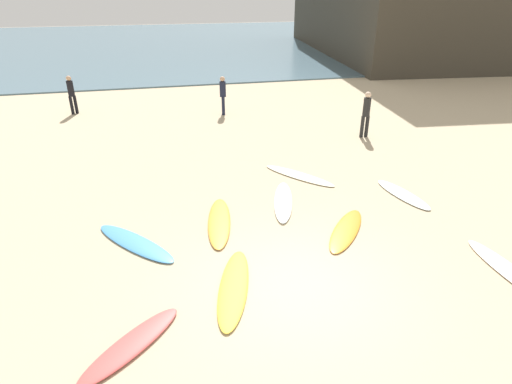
{
  "coord_description": "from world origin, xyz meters",
  "views": [
    {
      "loc": [
        -2.38,
        -6.5,
        5.52
      ],
      "look_at": [
        0.03,
        3.72,
        0.3
      ],
      "focal_mm": 29.83,
      "sensor_mm": 36.0,
      "label": 1
    }
  ],
  "objects_px": {
    "beachgoer_near": "(71,93)",
    "beachgoer_far": "(366,112)",
    "beachgoer_mid": "(223,93)",
    "surfboard_2": "(511,272)",
    "surfboard_1": "(135,243)",
    "surfboard_4": "(403,194)",
    "surfboard_6": "(299,176)",
    "surfboard_5": "(234,287)",
    "surfboard_8": "(219,222)",
    "surfboard_7": "(131,345)",
    "surfboard_0": "(346,230)",
    "surfboard_3": "(283,201)"
  },
  "relations": [
    {
      "from": "surfboard_0",
      "to": "surfboard_4",
      "type": "distance_m",
      "value": 2.81
    },
    {
      "from": "surfboard_2",
      "to": "surfboard_3",
      "type": "height_order",
      "value": "surfboard_3"
    },
    {
      "from": "surfboard_7",
      "to": "beachgoer_near",
      "type": "relative_size",
      "value": 1.21
    },
    {
      "from": "surfboard_6",
      "to": "beachgoer_far",
      "type": "xyz_separation_m",
      "value": [
        3.68,
        3.03,
        0.97
      ]
    },
    {
      "from": "beachgoer_mid",
      "to": "surfboard_2",
      "type": "bearing_deg",
      "value": -155.72
    },
    {
      "from": "surfboard_4",
      "to": "surfboard_6",
      "type": "xyz_separation_m",
      "value": [
        -2.48,
        1.94,
        -0.0
      ]
    },
    {
      "from": "surfboard_6",
      "to": "beachgoer_near",
      "type": "relative_size",
      "value": 1.46
    },
    {
      "from": "surfboard_0",
      "to": "surfboard_5",
      "type": "distance_m",
      "value": 3.44
    },
    {
      "from": "beachgoer_near",
      "to": "surfboard_4",
      "type": "bearing_deg",
      "value": 98.13
    },
    {
      "from": "surfboard_2",
      "to": "beachgoer_far",
      "type": "bearing_deg",
      "value": -96.71
    },
    {
      "from": "surfboard_7",
      "to": "beachgoer_near",
      "type": "distance_m",
      "value": 15.4
    },
    {
      "from": "surfboard_8",
      "to": "beachgoer_near",
      "type": "height_order",
      "value": "beachgoer_near"
    },
    {
      "from": "beachgoer_mid",
      "to": "beachgoer_near",
      "type": "bearing_deg",
      "value": 83.81
    },
    {
      "from": "beachgoer_near",
      "to": "beachgoer_far",
      "type": "height_order",
      "value": "beachgoer_far"
    },
    {
      "from": "surfboard_1",
      "to": "surfboard_4",
      "type": "relative_size",
      "value": 1.22
    },
    {
      "from": "surfboard_2",
      "to": "surfboard_4",
      "type": "bearing_deg",
      "value": -86.57
    },
    {
      "from": "beachgoer_mid",
      "to": "surfboard_1",
      "type": "bearing_deg",
      "value": 167.43
    },
    {
      "from": "surfboard_7",
      "to": "surfboard_6",
      "type": "bearing_deg",
      "value": -82.03
    },
    {
      "from": "surfboard_4",
      "to": "surfboard_6",
      "type": "height_order",
      "value": "surfboard_4"
    },
    {
      "from": "surfboard_3",
      "to": "beachgoer_far",
      "type": "bearing_deg",
      "value": 61.56
    },
    {
      "from": "surfboard_3",
      "to": "beachgoer_near",
      "type": "distance_m",
      "value": 12.75
    },
    {
      "from": "surfboard_4",
      "to": "beachgoer_mid",
      "type": "relative_size",
      "value": 1.22
    },
    {
      "from": "beachgoer_near",
      "to": "surfboard_8",
      "type": "bearing_deg",
      "value": 78.57
    },
    {
      "from": "beachgoer_near",
      "to": "beachgoer_mid",
      "type": "relative_size",
      "value": 1.01
    },
    {
      "from": "surfboard_4",
      "to": "beachgoer_far",
      "type": "bearing_deg",
      "value": 65.68
    },
    {
      "from": "surfboard_8",
      "to": "surfboard_5",
      "type": "bearing_deg",
      "value": 97.03
    },
    {
      "from": "surfboard_6",
      "to": "beachgoer_far",
      "type": "bearing_deg",
      "value": -178.17
    },
    {
      "from": "surfboard_5",
      "to": "beachgoer_near",
      "type": "xyz_separation_m",
      "value": [
        -4.85,
        14.01,
        0.93
      ]
    },
    {
      "from": "surfboard_6",
      "to": "beachgoer_far",
      "type": "distance_m",
      "value": 4.87
    },
    {
      "from": "surfboard_4",
      "to": "surfboard_0",
      "type": "bearing_deg",
      "value": -159.7
    },
    {
      "from": "surfboard_1",
      "to": "beachgoer_far",
      "type": "xyz_separation_m",
      "value": [
        8.64,
        5.82,
        0.97
      ]
    },
    {
      "from": "surfboard_7",
      "to": "surfboard_0",
      "type": "bearing_deg",
      "value": -105.13
    },
    {
      "from": "surfboard_0",
      "to": "surfboard_4",
      "type": "height_order",
      "value": "surfboard_4"
    },
    {
      "from": "surfboard_6",
      "to": "surfboard_0",
      "type": "bearing_deg",
      "value": 53.74
    },
    {
      "from": "surfboard_1",
      "to": "surfboard_2",
      "type": "distance_m",
      "value": 8.27
    },
    {
      "from": "surfboard_1",
      "to": "surfboard_5",
      "type": "height_order",
      "value": "surfboard_5"
    },
    {
      "from": "surfboard_1",
      "to": "surfboard_7",
      "type": "height_order",
      "value": "surfboard_7"
    },
    {
      "from": "beachgoer_near",
      "to": "beachgoer_mid",
      "type": "distance_m",
      "value": 6.89
    },
    {
      "from": "surfboard_0",
      "to": "beachgoer_near",
      "type": "xyz_separation_m",
      "value": [
        -7.94,
        12.51,
        0.94
      ]
    },
    {
      "from": "surfboard_4",
      "to": "surfboard_6",
      "type": "distance_m",
      "value": 3.15
    },
    {
      "from": "surfboard_4",
      "to": "surfboard_6",
      "type": "bearing_deg",
      "value": 131.21
    },
    {
      "from": "surfboard_4",
      "to": "beachgoer_near",
      "type": "height_order",
      "value": "beachgoer_near"
    },
    {
      "from": "beachgoer_mid",
      "to": "surfboard_8",
      "type": "bearing_deg",
      "value": 177.68
    },
    {
      "from": "surfboard_6",
      "to": "beachgoer_near",
      "type": "height_order",
      "value": "beachgoer_near"
    },
    {
      "from": "surfboard_1",
      "to": "surfboard_3",
      "type": "height_order",
      "value": "surfboard_3"
    },
    {
      "from": "surfboard_5",
      "to": "surfboard_8",
      "type": "relative_size",
      "value": 0.99
    },
    {
      "from": "surfboard_1",
      "to": "surfboard_6",
      "type": "bearing_deg",
      "value": -10.06
    },
    {
      "from": "surfboard_0",
      "to": "surfboard_2",
      "type": "bearing_deg",
      "value": -3.46
    },
    {
      "from": "surfboard_5",
      "to": "beachgoer_mid",
      "type": "relative_size",
      "value": 1.46
    },
    {
      "from": "surfboard_2",
      "to": "beachgoer_mid",
      "type": "height_order",
      "value": "beachgoer_mid"
    }
  ]
}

